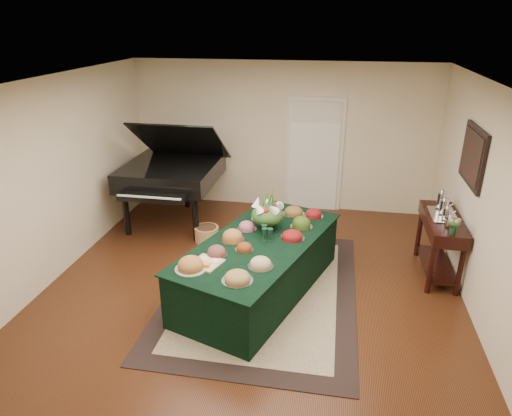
% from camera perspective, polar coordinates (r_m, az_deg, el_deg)
% --- Properties ---
extents(ground, '(6.00, 6.00, 0.00)m').
position_cam_1_polar(ground, '(6.27, -0.49, -9.94)').
color(ground, black).
rests_on(ground, ground).
extents(area_rug, '(2.45, 3.43, 0.01)m').
position_cam_1_polar(area_rug, '(6.22, 0.83, -10.15)').
color(area_rug, black).
rests_on(area_rug, ground).
extents(kitchen_doorway, '(1.05, 0.07, 2.10)m').
position_cam_1_polar(kitchen_doorway, '(8.49, 7.24, 6.43)').
color(kitchen_doorway, silver).
rests_on(kitchen_doorway, ground).
extents(buffet_table, '(2.02, 2.87, 0.74)m').
position_cam_1_polar(buffet_table, '(6.02, 0.44, -7.26)').
color(buffet_table, black).
rests_on(buffet_table, ground).
extents(food_platters, '(1.60, 2.32, 0.15)m').
position_cam_1_polar(food_platters, '(5.89, 0.34, -3.35)').
color(food_platters, silver).
rests_on(food_platters, buffet_table).
extents(cutting_board, '(0.42, 0.42, 0.10)m').
position_cam_1_polar(cutting_board, '(5.36, -6.12, -6.52)').
color(cutting_board, tan).
rests_on(cutting_board, buffet_table).
extents(green_goblets, '(0.17, 0.17, 0.18)m').
position_cam_1_polar(green_goblets, '(5.84, 1.30, -3.19)').
color(green_goblets, black).
rests_on(green_goblets, buffet_table).
extents(floral_centerpiece, '(0.45, 0.45, 0.45)m').
position_cam_1_polar(floral_centerpiece, '(6.06, 1.44, -0.36)').
color(floral_centerpiece, black).
rests_on(floral_centerpiece, buffet_table).
extents(grand_piano, '(1.64, 1.85, 1.85)m').
position_cam_1_polar(grand_piano, '(7.96, -10.46, 4.48)').
color(grand_piano, black).
rests_on(grand_piano, ground).
extents(wicker_basket, '(0.39, 0.39, 0.24)m').
position_cam_1_polar(wicker_basket, '(7.48, -6.17, -3.25)').
color(wicker_basket, '#AA7844').
rests_on(wicker_basket, ground).
extents(mahogany_sideboard, '(0.45, 1.24, 0.88)m').
position_cam_1_polar(mahogany_sideboard, '(6.77, 22.16, -2.63)').
color(mahogany_sideboard, black).
rests_on(mahogany_sideboard, ground).
extents(tea_service, '(0.34, 0.74, 0.30)m').
position_cam_1_polar(tea_service, '(6.68, 22.51, -0.07)').
color(tea_service, silver).
rests_on(tea_service, mahogany_sideboard).
extents(pink_bouquet, '(0.18, 0.18, 0.23)m').
position_cam_1_polar(pink_bouquet, '(6.16, 23.51, -1.71)').
color(pink_bouquet, black).
rests_on(pink_bouquet, mahogany_sideboard).
extents(wall_painting, '(0.05, 0.95, 0.75)m').
position_cam_1_polar(wall_painting, '(6.47, 25.48, 5.88)').
color(wall_painting, black).
rests_on(wall_painting, ground).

